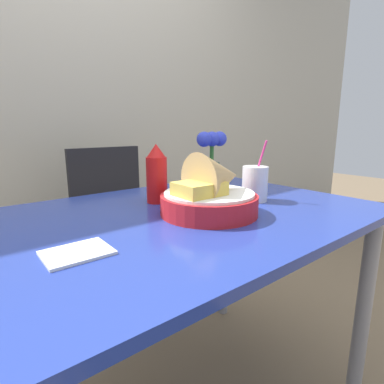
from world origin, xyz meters
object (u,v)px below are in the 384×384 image
(flower_vase, at_px, (212,152))
(chair_far_window, at_px, (114,214))
(food_basket, at_px, (212,192))
(ketchup_bottle, at_px, (157,174))
(drink_cup, at_px, (255,185))

(flower_vase, bearing_deg, chair_far_window, 113.56)
(food_basket, bearing_deg, ketchup_bottle, 103.58)
(drink_cup, bearing_deg, ketchup_bottle, 144.80)
(chair_far_window, bearing_deg, drink_cup, -80.66)
(food_basket, bearing_deg, chair_far_window, 84.76)
(food_basket, distance_m, flower_vase, 0.46)
(ketchup_bottle, bearing_deg, flower_vase, 19.29)
(ketchup_bottle, distance_m, drink_cup, 0.33)
(ketchup_bottle, distance_m, flower_vase, 0.38)
(chair_far_window, distance_m, food_basket, 0.91)
(drink_cup, height_order, flower_vase, flower_vase)
(food_basket, height_order, drink_cup, drink_cup)
(flower_vase, bearing_deg, drink_cup, -106.01)
(ketchup_bottle, bearing_deg, chair_far_window, 78.64)
(chair_far_window, distance_m, drink_cup, 0.89)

